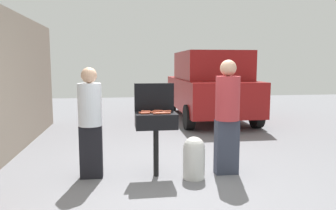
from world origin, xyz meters
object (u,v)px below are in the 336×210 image
(hot_dog_5, at_px, (149,112))
(hot_dog_6, at_px, (143,113))
(hot_dog_9, at_px, (157,111))
(hot_dog_0, at_px, (145,113))
(hot_dog_7, at_px, (158,113))
(hot_dog_2, at_px, (146,111))
(hot_dog_12, at_px, (158,111))
(person_left, at_px, (90,119))
(propane_tank, at_px, (194,157))
(person_right, at_px, (227,113))
(hot_dog_3, at_px, (147,112))
(hot_dog_8, at_px, (167,112))
(hot_dog_10, at_px, (155,112))
(hot_dog_11, at_px, (158,111))
(parked_minivan, at_px, (209,85))
(bbq_grill, at_px, (156,123))
(hot_dog_1, at_px, (166,111))
(hot_dog_4, at_px, (166,113))
(hot_dog_13, at_px, (161,113))

(hot_dog_5, bearing_deg, hot_dog_6, -149.90)
(hot_dog_9, bearing_deg, hot_dog_0, -138.62)
(hot_dog_7, bearing_deg, hot_dog_2, 121.77)
(hot_dog_0, xyz_separation_m, hot_dog_12, (0.21, 0.19, 0.00))
(person_left, bearing_deg, propane_tank, -23.51)
(hot_dog_0, xyz_separation_m, person_right, (1.23, 0.06, -0.03))
(hot_dog_3, relative_size, hot_dog_6, 1.00)
(hot_dog_8, height_order, propane_tank, hot_dog_8)
(hot_dog_2, height_order, hot_dog_10, same)
(hot_dog_8, bearing_deg, hot_dog_11, 139.39)
(hot_dog_9, bearing_deg, parked_minivan, 66.12)
(hot_dog_5, bearing_deg, hot_dog_0, -115.45)
(bbq_grill, relative_size, hot_dog_12, 7.31)
(person_right, bearing_deg, hot_dog_12, 8.98)
(bbq_grill, height_order, parked_minivan, parked_minivan)
(hot_dog_0, bearing_deg, hot_dog_6, 109.70)
(bbq_grill, xyz_separation_m, hot_dog_0, (-0.16, -0.10, 0.16))
(hot_dog_1, distance_m, hot_dog_4, 0.22)
(hot_dog_3, distance_m, hot_dog_5, 0.04)
(hot_dog_0, bearing_deg, parked_minivan, 65.01)
(hot_dog_10, distance_m, hot_dog_13, 0.10)
(hot_dog_8, height_order, person_right, person_right)
(hot_dog_4, distance_m, hot_dog_13, 0.08)
(hot_dog_5, bearing_deg, hot_dog_9, 20.06)
(hot_dog_7, bearing_deg, bbq_grill, 94.65)
(hot_dog_7, distance_m, hot_dog_9, 0.21)
(hot_dog_0, xyz_separation_m, parked_minivan, (2.28, 4.89, 0.06))
(hot_dog_1, xyz_separation_m, person_left, (-1.11, -0.01, -0.09))
(hot_dog_9, height_order, propane_tank, hot_dog_9)
(hot_dog_1, relative_size, hot_dog_10, 1.00)
(hot_dog_11, relative_size, propane_tank, 0.21)
(hot_dog_1, distance_m, hot_dog_6, 0.37)
(hot_dog_3, bearing_deg, hot_dog_7, -55.38)
(hot_dog_4, bearing_deg, hot_dog_11, 108.43)
(hot_dog_8, bearing_deg, hot_dog_0, -159.97)
(person_left, bearing_deg, hot_dog_8, -16.41)
(hot_dog_4, relative_size, parked_minivan, 0.03)
(hot_dog_8, bearing_deg, hot_dog_1, 87.97)
(hot_dog_5, xyz_separation_m, hot_dog_11, (0.15, 0.10, 0.00))
(bbq_grill, distance_m, hot_dog_7, 0.21)
(hot_dog_11, xyz_separation_m, person_left, (-0.99, -0.06, -0.09))
(hot_dog_7, height_order, person_right, person_right)
(hot_dog_3, height_order, hot_dog_5, same)
(person_right, bearing_deg, hot_dog_13, 20.32)
(hot_dog_1, bearing_deg, hot_dog_10, -148.26)
(hot_dog_3, distance_m, hot_dog_11, 0.18)
(bbq_grill, distance_m, parked_minivan, 5.25)
(hot_dog_12, bearing_deg, hot_dog_4, -69.87)
(hot_dog_6, height_order, hot_dog_10, same)
(hot_dog_6, relative_size, hot_dog_8, 1.00)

